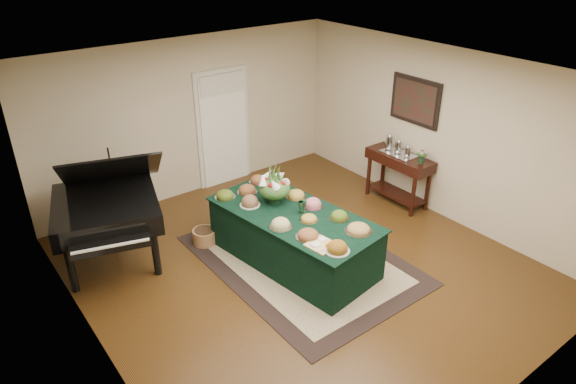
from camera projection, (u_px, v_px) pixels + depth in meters
ground at (301, 266)px, 7.18m from camera, size 6.00×6.00×0.00m
area_rug at (301, 259)px, 7.31m from camera, size 2.30×3.21×0.01m
kitchen_doorway at (224, 129)px, 9.12m from camera, size 1.05×0.07×2.10m
buffet_table at (293, 237)px, 7.12m from camera, size 1.46×2.55×0.77m
food_platters at (290, 208)px, 6.98m from camera, size 1.20×2.40×0.12m
cutting_board at (321, 243)px, 6.24m from camera, size 0.36×0.36×0.10m
green_goblets at (302, 207)px, 6.92m from camera, size 0.14×0.09×0.18m
floral_centerpiece at (275, 185)px, 7.11m from camera, size 0.46×0.46×0.46m
grand_piano at (107, 208)px, 6.95m from camera, size 1.82×1.92×1.69m
wicker_basket at (205, 237)px, 7.66m from camera, size 0.36×0.36×0.22m
mahogany_sideboard at (399, 166)px, 8.57m from camera, size 0.45×1.17×0.87m
tea_service at (398, 147)px, 8.47m from camera, size 0.34×0.58×0.30m
pink_bouquet at (422, 154)px, 8.10m from camera, size 0.19×0.19×0.24m
wall_painting at (415, 101)px, 8.19m from camera, size 0.05×0.95×0.75m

